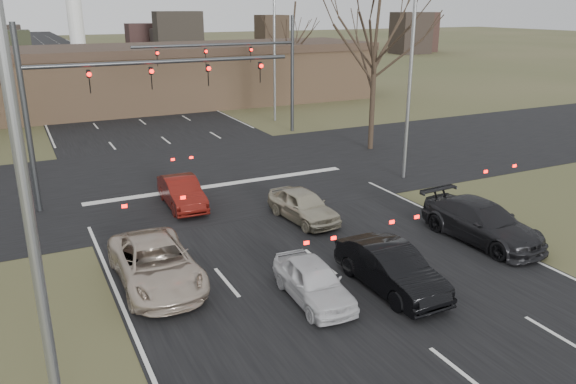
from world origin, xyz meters
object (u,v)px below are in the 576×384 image
object	(u,v)px
car_red_ahead	(182,192)
car_silver_ahead	(303,205)
car_white_sedan	(313,281)
streetlight_right_far	(272,48)
car_charcoal_sedan	(482,222)
mast_arm_far	(255,62)
streetlight_right_near	(408,70)
mast_arm_near	(105,91)
building	(145,77)
car_black_hatch	(391,268)
streetlight_left	(42,218)
car_silver_suv	(156,264)

from	to	relation	value
car_red_ahead	car_silver_ahead	distance (m)	5.65
car_white_sedan	car_silver_ahead	distance (m)	6.75
streetlight_right_far	car_charcoal_sedan	distance (m)	25.66
car_charcoal_sedan	car_red_ahead	distance (m)	12.76
car_red_ahead	streetlight_right_far	bearing A→B (deg)	55.41
mast_arm_far	streetlight_right_near	distance (m)	13.28
streetlight_right_far	mast_arm_far	bearing A→B (deg)	-128.11
mast_arm_near	car_charcoal_sedan	distance (m)	16.68
car_red_ahead	building	bearing A→B (deg)	82.19
car_white_sedan	car_black_hatch	world-z (taller)	car_black_hatch
streetlight_right_near	car_charcoal_sedan	world-z (taller)	streetlight_right_near
streetlight_right_near	car_white_sedan	world-z (taller)	streetlight_right_near
streetlight_left	car_red_ahead	distance (m)	16.76
car_silver_ahead	streetlight_right_far	bearing A→B (deg)	63.03
mast_arm_far	car_silver_suv	world-z (taller)	mast_arm_far
building	car_red_ahead	distance (m)	27.67
car_charcoal_sedan	streetlight_right_far	bearing A→B (deg)	80.40
streetlight_right_near	car_red_ahead	size ratio (longest dim) A/B	2.48
mast_arm_near	car_silver_ahead	bearing A→B (deg)	-42.71
car_silver_suv	car_white_sedan	xyz separation A→B (m)	(4.04, -3.15, -0.09)
mast_arm_far	car_charcoal_sedan	bearing A→B (deg)	-89.14
car_black_hatch	streetlight_left	bearing A→B (deg)	-157.01
streetlight_left	car_silver_ahead	bearing A→B (deg)	46.87
building	car_red_ahead	xyz separation A→B (m)	(-4.69, -27.19, -2.00)
car_white_sedan	car_charcoal_sedan	distance (m)	8.08
building	car_black_hatch	xyz separation A→B (m)	(-0.97, -37.69, -1.94)
car_white_sedan	car_silver_suv	bearing A→B (deg)	145.04
streetlight_right_near	car_white_sedan	xyz separation A→B (m)	(-10.32, -9.21, -4.96)
streetlight_right_far	car_silver_suv	xyz separation A→B (m)	(-14.86, -23.06, -4.87)
car_black_hatch	car_white_sedan	bearing A→B (deg)	168.54
building	car_white_sedan	distance (m)	37.42
streetlight_right_near	car_red_ahead	distance (m)	12.55
mast_arm_far	streetlight_right_far	bearing A→B (deg)	51.89
streetlight_right_near	car_charcoal_sedan	bearing A→B (deg)	-106.10
car_white_sedan	car_red_ahead	size ratio (longest dim) A/B	0.91
streetlight_right_far	car_black_hatch	distance (m)	28.37
streetlight_right_far	car_silver_ahead	distance (m)	22.17
mast_arm_far	car_silver_ahead	bearing A→B (deg)	-106.59
car_black_hatch	mast_arm_far	bearing A→B (deg)	76.54
car_black_hatch	car_red_ahead	size ratio (longest dim) A/B	1.09
mast_arm_near	car_silver_ahead	size ratio (longest dim) A/B	3.12
car_silver_suv	streetlight_right_near	bearing A→B (deg)	23.22
mast_arm_far	car_charcoal_sedan	size ratio (longest dim) A/B	2.15
mast_arm_far	car_red_ahead	distance (m)	15.70
streetlight_right_far	car_charcoal_sedan	xyz separation A→B (m)	(-2.82, -25.05, -4.84)
car_charcoal_sedan	car_red_ahead	bearing A→B (deg)	132.91
streetlight_left	car_white_sedan	size ratio (longest dim) A/B	2.72
car_white_sedan	car_silver_ahead	world-z (taller)	car_silver_ahead
car_black_hatch	car_red_ahead	xyz separation A→B (m)	(-3.72, 10.49, -0.06)
car_silver_suv	car_silver_ahead	size ratio (longest dim) A/B	1.32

